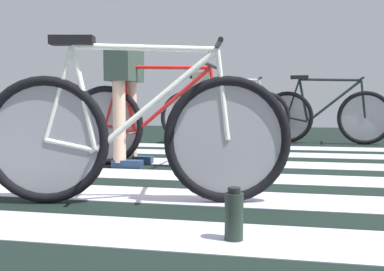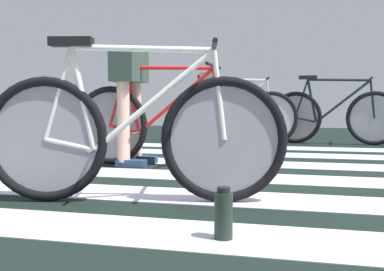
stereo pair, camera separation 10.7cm
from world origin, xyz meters
name	(u,v)px [view 1 (the left image)]	position (x,y,z in m)	size (l,w,h in m)	color
ground	(240,180)	(0.00, 0.00, 0.01)	(18.00, 14.00, 0.02)	black
crosswalk_markings	(237,177)	(-0.03, 0.05, 0.02)	(5.41, 5.00, 0.00)	#BABAC7
bicycle_1_of_4	(136,135)	(-0.50, -0.92, 0.41)	(1.71, 0.57, 0.93)	black
bicycle_2_of_4	(159,123)	(-0.76, 0.46, 0.41)	(1.74, 0.52, 0.93)	black
cyclist_2_of_4	(125,91)	(-1.07, 0.47, 0.69)	(0.32, 0.42, 1.03)	beige
bicycle_3_of_4	(225,116)	(-0.46, 2.65, 0.41)	(1.73, 0.53, 0.93)	black
cyclist_3_of_4	(202,98)	(-0.77, 2.60, 0.64)	(0.36, 0.44, 0.96)	beige
bicycle_4_of_4	(325,115)	(0.87, 3.01, 0.41)	(1.74, 0.52, 0.93)	black
water_bottle	(234,216)	(0.11, -1.49, 0.12)	(0.08, 0.08, 0.22)	#1F2B23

